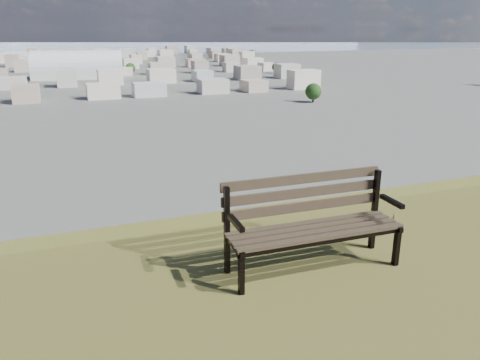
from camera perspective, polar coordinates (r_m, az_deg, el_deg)
name	(u,v)px	position (r m, az deg, el deg)	size (l,w,h in m)	color
park_bench	(311,218)	(4.52, 8.61, -4.60)	(1.69, 0.58, 0.88)	#413625
arena	(78,70)	(292.18, -19.10, 12.59)	(51.59, 26.74, 20.86)	silver
city_blocks	(60,61)	(396.05, -21.07, 13.34)	(395.00, 361.00, 7.00)	silver
city_trees	(15,68)	(321.68, -25.76, 12.21)	(406.52, 387.20, 9.98)	#2D2316
bay_water	(58,46)	(901.31, -21.36, 15.02)	(2400.00, 700.00, 0.12)	#99ADC3
far_hills	(31,30)	(1405.10, -24.15, 16.37)	(2050.00, 340.00, 60.00)	#9CABC2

